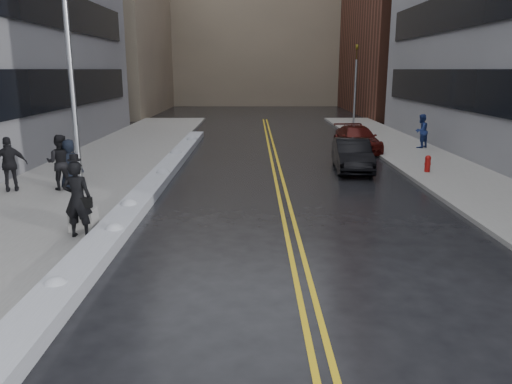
{
  "coord_description": "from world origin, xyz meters",
  "views": [
    {
      "loc": [
        1.41,
        -11.27,
        4.49
      ],
      "look_at": [
        1.49,
        1.67,
        1.3
      ],
      "focal_mm": 35.0,
      "sensor_mm": 36.0,
      "label": 1
    }
  ],
  "objects_px": {
    "pedestrian_c": "(70,164)",
    "fire_hydrant": "(428,163)",
    "pedestrian_b": "(60,162)",
    "pedestrian_d": "(10,164)",
    "lamppost": "(77,145)",
    "pedestrian_east": "(421,131)",
    "car_black": "(352,155)",
    "car_maroon": "(357,139)",
    "pedestrian_fedora": "(78,199)",
    "traffic_signal": "(355,86)"
  },
  "relations": [
    {
      "from": "traffic_signal",
      "to": "pedestrian_d",
      "type": "relative_size",
      "value": 3.0
    },
    {
      "from": "pedestrian_b",
      "to": "pedestrian_d",
      "type": "bearing_deg",
      "value": 3.6
    },
    {
      "from": "pedestrian_east",
      "to": "car_black",
      "type": "xyz_separation_m",
      "value": [
        -5.02,
        -5.85,
        -0.39
      ]
    },
    {
      "from": "traffic_signal",
      "to": "car_black",
      "type": "relative_size",
      "value": 1.38
    },
    {
      "from": "pedestrian_b",
      "to": "car_black",
      "type": "relative_size",
      "value": 0.47
    },
    {
      "from": "pedestrian_c",
      "to": "pedestrian_east",
      "type": "distance_m",
      "value": 19.12
    },
    {
      "from": "pedestrian_d",
      "to": "pedestrian_east",
      "type": "xyz_separation_m",
      "value": [
        18.33,
        10.33,
        -0.05
      ]
    },
    {
      "from": "pedestrian_east",
      "to": "car_maroon",
      "type": "xyz_separation_m",
      "value": [
        -3.67,
        -0.28,
        -0.41
      ]
    },
    {
      "from": "pedestrian_fedora",
      "to": "pedestrian_d",
      "type": "height_order",
      "value": "pedestrian_fedora"
    },
    {
      "from": "pedestrian_fedora",
      "to": "lamppost",
      "type": "bearing_deg",
      "value": -76.8
    },
    {
      "from": "lamppost",
      "to": "pedestrian_c",
      "type": "height_order",
      "value": "lamppost"
    },
    {
      "from": "lamppost",
      "to": "fire_hydrant",
      "type": "bearing_deg",
      "value": 33.04
    },
    {
      "from": "lamppost",
      "to": "pedestrian_d",
      "type": "relative_size",
      "value": 3.81
    },
    {
      "from": "pedestrian_d",
      "to": "traffic_signal",
      "type": "bearing_deg",
      "value": -155.44
    },
    {
      "from": "pedestrian_east",
      "to": "car_black",
      "type": "bearing_deg",
      "value": 11.3
    },
    {
      "from": "car_black",
      "to": "car_maroon",
      "type": "relative_size",
      "value": 0.91
    },
    {
      "from": "traffic_signal",
      "to": "pedestrian_b",
      "type": "bearing_deg",
      "value": -129.52
    },
    {
      "from": "pedestrian_b",
      "to": "car_maroon",
      "type": "bearing_deg",
      "value": -148.14
    },
    {
      "from": "pedestrian_c",
      "to": "car_black",
      "type": "relative_size",
      "value": 0.43
    },
    {
      "from": "pedestrian_c",
      "to": "car_black",
      "type": "bearing_deg",
      "value": -168.81
    },
    {
      "from": "lamppost",
      "to": "pedestrian_fedora",
      "type": "bearing_deg",
      "value": -80.53
    },
    {
      "from": "pedestrian_d",
      "to": "car_black",
      "type": "relative_size",
      "value": 0.46
    },
    {
      "from": "pedestrian_fedora",
      "to": "pedestrian_c",
      "type": "bearing_deg",
      "value": -64.66
    },
    {
      "from": "fire_hydrant",
      "to": "pedestrian_fedora",
      "type": "distance_m",
      "value": 14.94
    },
    {
      "from": "pedestrian_fedora",
      "to": "pedestrian_c",
      "type": "distance_m",
      "value": 5.87
    },
    {
      "from": "lamppost",
      "to": "fire_hydrant",
      "type": "relative_size",
      "value": 10.45
    },
    {
      "from": "traffic_signal",
      "to": "car_maroon",
      "type": "height_order",
      "value": "traffic_signal"
    },
    {
      "from": "pedestrian_east",
      "to": "car_black",
      "type": "height_order",
      "value": "pedestrian_east"
    },
    {
      "from": "pedestrian_fedora",
      "to": "pedestrian_c",
      "type": "xyz_separation_m",
      "value": [
        -2.16,
        5.46,
        -0.1
      ]
    },
    {
      "from": "traffic_signal",
      "to": "pedestrian_d",
      "type": "distance_m",
      "value": 23.72
    },
    {
      "from": "pedestrian_c",
      "to": "pedestrian_d",
      "type": "bearing_deg",
      "value": -0.24
    },
    {
      "from": "fire_hydrant",
      "to": "pedestrian_east",
      "type": "xyz_separation_m",
      "value": [
        1.92,
        6.87,
        0.55
      ]
    },
    {
      "from": "car_black",
      "to": "pedestrian_east",
      "type": "bearing_deg",
      "value": 53.21
    },
    {
      "from": "traffic_signal",
      "to": "pedestrian_east",
      "type": "bearing_deg",
      "value": -71.21
    },
    {
      "from": "lamppost",
      "to": "pedestrian_c",
      "type": "distance_m",
      "value": 5.48
    },
    {
      "from": "car_maroon",
      "to": "pedestrian_fedora",
      "type": "bearing_deg",
      "value": -128.11
    },
    {
      "from": "lamppost",
      "to": "pedestrian_fedora",
      "type": "height_order",
      "value": "lamppost"
    },
    {
      "from": "pedestrian_c",
      "to": "car_black",
      "type": "xyz_separation_m",
      "value": [
        11.27,
        4.16,
        -0.37
      ]
    },
    {
      "from": "car_black",
      "to": "traffic_signal",
      "type": "bearing_deg",
      "value": 82.56
    },
    {
      "from": "traffic_signal",
      "to": "pedestrian_fedora",
      "type": "bearing_deg",
      "value": -117.37
    },
    {
      "from": "pedestrian_east",
      "to": "lamppost",
      "type": "bearing_deg",
      "value": 8.23
    },
    {
      "from": "fire_hydrant",
      "to": "lamppost",
      "type": "bearing_deg",
      "value": -146.96
    },
    {
      "from": "lamppost",
      "to": "pedestrian_b",
      "type": "height_order",
      "value": "lamppost"
    },
    {
      "from": "car_black",
      "to": "car_maroon",
      "type": "height_order",
      "value": "car_black"
    },
    {
      "from": "lamppost",
      "to": "fire_hydrant",
      "type": "distance_m",
      "value": 14.81
    },
    {
      "from": "fire_hydrant",
      "to": "pedestrian_d",
      "type": "xyz_separation_m",
      "value": [
        -16.41,
        -3.46,
        0.6
      ]
    },
    {
      "from": "pedestrian_c",
      "to": "pedestrian_east",
      "type": "bearing_deg",
      "value": -157.52
    },
    {
      "from": "traffic_signal",
      "to": "pedestrian_b",
      "type": "xyz_separation_m",
      "value": [
        -14.18,
        -17.19,
        -2.23
      ]
    },
    {
      "from": "pedestrian_c",
      "to": "fire_hydrant",
      "type": "bearing_deg",
      "value": -176.77
    },
    {
      "from": "fire_hydrant",
      "to": "pedestrian_c",
      "type": "relative_size",
      "value": 0.39
    }
  ]
}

